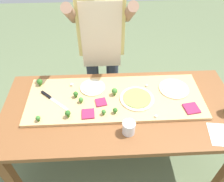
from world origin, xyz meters
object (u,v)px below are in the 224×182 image
at_px(pizza_whole_pesto_green, 137,98).
at_px(pizza_slice_center, 101,102).
at_px(broccoli_floret_back_left, 40,82).
at_px(prep_table, 120,115).
at_px(broccoli_floret_center_right, 68,113).
at_px(broccoli_floret_back_right, 81,100).
at_px(broccoli_floret_front_mid, 115,91).
at_px(broccoli_floret_back_mid, 115,110).
at_px(cheese_crumble_a, 156,116).
at_px(flour_cup, 129,128).
at_px(chefs_knife, 51,98).
at_px(pizza_slice_near_left, 88,114).
at_px(cheese_crumble_c, 146,86).
at_px(broccoli_floret_front_left, 104,112).
at_px(pizza_whole_cheese_artichoke, 93,87).
at_px(recipe_note, 220,134).
at_px(pizza_slice_near_right, 191,108).
at_px(cheese_crumble_b, 72,85).
at_px(broccoli_floret_front_right, 76,94).
at_px(broccoli_floret_center_left, 38,118).
at_px(cook_center, 101,41).
at_px(pizza_whole_white_garlic, 174,88).

bearing_deg(pizza_whole_pesto_green, pizza_slice_center, -174.60).
bearing_deg(broccoli_floret_back_left, prep_table, -21.69).
bearing_deg(prep_table, broccoli_floret_center_right, -165.86).
xyz_separation_m(broccoli_floret_back_right, broccoli_floret_front_mid, (0.26, 0.07, 0.01)).
bearing_deg(broccoli_floret_front_mid, broccoli_floret_back_mid, -92.02).
bearing_deg(cheese_crumble_a, flour_cup, -153.46).
relative_size(chefs_knife, broccoli_floret_back_left, 3.94).
xyz_separation_m(broccoli_floret_back_right, broccoli_floret_back_left, (-0.35, 0.21, 0.01)).
bearing_deg(pizza_slice_near_left, broccoli_floret_front_mid, 43.51).
bearing_deg(pizza_slice_near_left, flour_cup, -28.50).
distance_m(prep_table, cheese_crumble_c, 0.33).
bearing_deg(broccoli_floret_front_mid, broccoli_floret_front_left, -114.29).
bearing_deg(pizza_whole_cheese_artichoke, recipe_note, -29.08).
bearing_deg(broccoli_floret_back_right, cheese_crumble_c, 16.07).
distance_m(broccoli_floret_back_left, cheese_crumble_a, 0.97).
distance_m(pizza_slice_near_left, broccoli_floret_back_mid, 0.20).
height_order(broccoli_floret_center_right, broccoli_floret_front_left, broccoli_floret_center_right).
bearing_deg(pizza_slice_near_right, flour_cup, -161.09).
xyz_separation_m(cheese_crumble_a, cheese_crumble_b, (-0.63, 0.37, 0.00)).
relative_size(pizza_whole_pesto_green, pizza_slice_near_right, 2.54).
relative_size(pizza_slice_near_left, broccoli_floret_front_mid, 1.42).
xyz_separation_m(pizza_slice_near_right, broccoli_floret_back_left, (-1.17, 0.32, 0.03)).
xyz_separation_m(chefs_knife, broccoli_floret_front_right, (0.20, 0.01, 0.03)).
xyz_separation_m(pizza_slice_near_right, broccoli_floret_front_left, (-0.65, -0.02, 0.02)).
height_order(broccoli_floret_front_mid, recipe_note, broccoli_floret_front_mid).
xyz_separation_m(broccoli_floret_front_right, broccoli_floret_back_left, (-0.31, 0.15, 0.00)).
distance_m(pizza_slice_near_left, recipe_note, 0.93).
bearing_deg(broccoli_floret_center_right, broccoli_floret_front_right, 78.19).
bearing_deg(broccoli_floret_center_left, pizza_whole_cheese_artichoke, 40.61).
bearing_deg(broccoli_floret_center_left, pizza_whole_pesto_green, 13.84).
height_order(broccoli_floret_back_left, broccoli_floret_center_left, broccoli_floret_back_left).
xyz_separation_m(broccoli_floret_front_left, broccoli_floret_center_left, (-0.46, -0.03, -0.00)).
height_order(pizza_whole_pesto_green, cook_center, cook_center).
bearing_deg(broccoli_floret_center_left, pizza_whole_white_garlic, 14.79).
distance_m(chefs_knife, pizza_slice_near_left, 0.35).
bearing_deg(cheese_crumble_a, pizza_whole_pesto_green, 121.16).
height_order(broccoli_floret_front_left, broccoli_floret_back_left, broccoli_floret_back_left).
bearing_deg(broccoli_floret_front_left, pizza_whole_white_garlic, 22.53).
xyz_separation_m(broccoli_floret_front_mid, broccoli_floret_center_left, (-0.55, -0.23, -0.01)).
height_order(broccoli_floret_front_left, flour_cup, flour_cup).
xyz_separation_m(broccoli_floret_back_right, broccoli_floret_center_right, (-0.09, -0.14, 0.01)).
distance_m(broccoli_floret_back_left, cheese_crumble_c, 0.88).
relative_size(chefs_knife, pizza_whole_cheese_artichoke, 1.16).
xyz_separation_m(pizza_whole_white_garlic, broccoli_floret_front_left, (-0.58, -0.24, 0.02)).
height_order(pizza_whole_cheese_artichoke, broccoli_floret_front_left, broccoli_floret_front_left).
height_order(pizza_whole_cheese_artichoke, flour_cup, flour_cup).
bearing_deg(pizza_slice_near_left, broccoli_floret_front_left, -3.14).
relative_size(broccoli_floret_back_left, broccoli_floret_center_left, 1.31).
bearing_deg(broccoli_floret_front_right, pizza_whole_pesto_green, -5.58).
bearing_deg(cheese_crumble_c, pizza_whole_pesto_green, -125.00).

